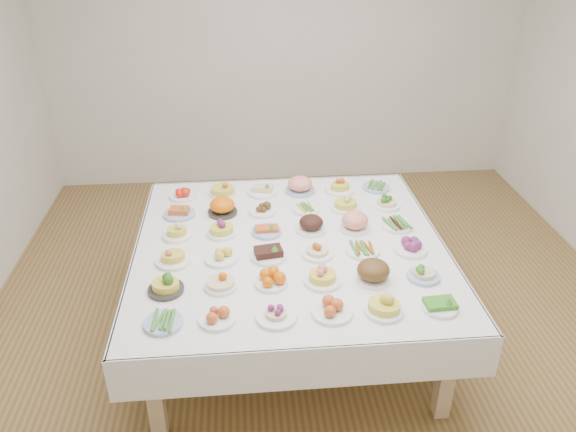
{
  "coord_description": "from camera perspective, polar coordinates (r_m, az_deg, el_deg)",
  "views": [
    {
      "loc": [
        -0.5,
        -3.37,
        2.72
      ],
      "look_at": [
        -0.2,
        -0.03,
        0.88
      ],
      "focal_mm": 35.0,
      "sensor_mm": 36.0,
      "label": 1
    }
  ],
  "objects": [
    {
      "name": "dish_4",
      "position": [
        3.17,
        9.78,
        -8.71
      ],
      "size": [
        0.23,
        0.22,
        0.14
      ],
      "color": "white",
      "rests_on": "display_table"
    },
    {
      "name": "dish_31",
      "position": [
        4.41,
        -6.65,
        2.81
      ],
      "size": [
        0.21,
        0.2,
        0.12
      ],
      "color": "white",
      "rests_on": "display_table"
    },
    {
      "name": "dish_24",
      "position": [
        4.17,
        -10.98,
        0.48
      ],
      "size": [
        0.23,
        0.23,
        0.09
      ],
      "color": "#4C66B2",
      "rests_on": "display_table"
    },
    {
      "name": "dish_25",
      "position": [
        4.13,
        -6.7,
        0.98
      ],
      "size": [
        0.21,
        0.21,
        0.13
      ],
      "color": "#2C2927",
      "rests_on": "display_table"
    },
    {
      "name": "dish_30",
      "position": [
        4.43,
        -10.59,
        2.33
      ],
      "size": [
        0.21,
        0.21,
        0.09
      ],
      "color": "white",
      "rests_on": "display_table"
    },
    {
      "name": "dish_23",
      "position": [
        4.02,
        11.02,
        -0.8
      ],
      "size": [
        0.22,
        0.22,
        0.05
      ],
      "color": "white",
      "rests_on": "display_table"
    },
    {
      "name": "dish_2",
      "position": [
        3.1,
        -1.2,
        -9.73
      ],
      "size": [
        0.22,
        0.22,
        0.11
      ],
      "color": "white",
      "rests_on": "display_table"
    },
    {
      "name": "dish_20",
      "position": [
        3.87,
        -2.18,
        -1.33
      ],
      "size": [
        0.2,
        0.2,
        0.09
      ],
      "color": "#4C66B2",
      "rests_on": "display_table"
    },
    {
      "name": "dish_35",
      "position": [
        4.55,
        8.94,
        2.97
      ],
      "size": [
        0.21,
        0.21,
        0.05
      ],
      "color": "#4C66B2",
      "rests_on": "display_table"
    },
    {
      "name": "dish_16",
      "position": [
        3.7,
        7.59,
        -3.35
      ],
      "size": [
        0.22,
        0.22,
        0.05
      ],
      "color": "white",
      "rests_on": "display_table"
    },
    {
      "name": "dish_7",
      "position": [
        3.35,
        -6.88,
        -6.39
      ],
      "size": [
        0.2,
        0.2,
        0.12
      ],
      "color": "white",
      "rests_on": "display_table"
    },
    {
      "name": "dish_13",
      "position": [
        3.6,
        -6.81,
        -4.0
      ],
      "size": [
        0.21,
        0.21,
        0.09
      ],
      "color": "white",
      "rests_on": "display_table"
    },
    {
      "name": "dish_14",
      "position": [
        3.6,
        -2.0,
        -3.67
      ],
      "size": [
        0.23,
        0.23,
        0.1
      ],
      "color": "white",
      "rests_on": "display_table"
    },
    {
      "name": "dish_5",
      "position": [
        3.28,
        15.2,
        -8.52
      ],
      "size": [
        0.2,
        0.2,
        0.09
      ],
      "color": "white",
      "rests_on": "display_table"
    },
    {
      "name": "dish_1",
      "position": [
        3.11,
        -7.23,
        -9.98
      ],
      "size": [
        0.2,
        0.2,
        0.09
      ],
      "color": "white",
      "rests_on": "display_table"
    },
    {
      "name": "room_envelope",
      "position": [
        3.52,
        3.24,
        14.07
      ],
      "size": [
        5.02,
        5.02,
        2.81
      ],
      "color": "olive",
      "rests_on": "ground"
    },
    {
      "name": "dish_6",
      "position": [
        3.37,
        -12.36,
        -6.68
      ],
      "size": [
        0.21,
        0.21,
        0.13
      ],
      "color": "#2C2927",
      "rests_on": "display_table"
    },
    {
      "name": "dish_17",
      "position": [
        3.76,
        12.34,
        -2.92
      ],
      "size": [
        0.22,
        0.22,
        0.1
      ],
      "color": "white",
      "rests_on": "display_table"
    },
    {
      "name": "dish_33",
      "position": [
        4.42,
        1.24,
        3.28
      ],
      "size": [
        0.23,
        0.23,
        0.15
      ],
      "color": "#4C66B2",
      "rests_on": "display_table"
    },
    {
      "name": "dish_10",
      "position": [
        3.41,
        8.64,
        -5.65
      ],
      "size": [
        0.2,
        0.2,
        0.13
      ],
      "color": "white",
      "rests_on": "display_table"
    },
    {
      "name": "dish_18",
      "position": [
        3.89,
        -11.23,
        -1.46
      ],
      "size": [
        0.2,
        0.2,
        0.11
      ],
      "color": "white",
      "rests_on": "display_table"
    },
    {
      "name": "dish_15",
      "position": [
        3.62,
        3.0,
        -3.4
      ],
      "size": [
        0.2,
        0.2,
        0.11
      ],
      "color": "white",
      "rests_on": "display_table"
    },
    {
      "name": "display_table",
      "position": [
        3.8,
        0.2,
        -3.72
      ],
      "size": [
        2.07,
        2.07,
        0.75
      ],
      "color": "white",
      "rests_on": "ground"
    },
    {
      "name": "dish_11",
      "position": [
        3.5,
        13.65,
        -5.51
      ],
      "size": [
        0.2,
        0.2,
        0.1
      ],
      "color": "#4C66B2",
      "rests_on": "display_table"
    },
    {
      "name": "dish_28",
      "position": [
        4.19,
        5.88,
        1.35
      ],
      "size": [
        0.21,
        0.21,
        0.12
      ],
      "color": "white",
      "rests_on": "display_table"
    },
    {
      "name": "dish_34",
      "position": [
        4.46,
        5.31,
        3.16
      ],
      "size": [
        0.23,
        0.23,
        0.13
      ],
      "color": "white",
      "rests_on": "display_table"
    },
    {
      "name": "dish_21",
      "position": [
        3.89,
        2.37,
        -0.78
      ],
      "size": [
        0.21,
        0.21,
        0.12
      ],
      "color": "white",
      "rests_on": "display_table"
    },
    {
      "name": "dish_29",
      "position": [
        4.27,
        10.0,
        1.53
      ],
      "size": [
        0.2,
        0.2,
        0.11
      ],
      "color": "white",
      "rests_on": "display_table"
    },
    {
      "name": "dish_32",
      "position": [
        4.41,
        -2.61,
        2.8
      ],
      "size": [
        0.23,
        0.23,
        0.1
      ],
      "color": "white",
      "rests_on": "display_table"
    },
    {
      "name": "dish_9",
      "position": [
        3.37,
        3.53,
        -5.87
      ],
      "size": [
        0.22,
        0.22,
        0.13
      ],
      "color": "white",
      "rests_on": "display_table"
    },
    {
      "name": "dish_26",
      "position": [
        4.13,
        -2.62,
        0.71
      ],
      "size": [
        0.2,
        0.2,
        0.08
      ],
      "color": "white",
      "rests_on": "display_table"
    },
    {
      "name": "dish_3",
      "position": [
        3.14,
        4.51,
        -9.2
      ],
      "size": [
        0.23,
        0.23,
        0.1
      ],
      "color": "white",
      "rests_on": "display_table"
    },
    {
      "name": "dish_12",
      "position": [
        3.62,
        -11.62,
        -3.86
      ],
      "size": [
        0.22,
        0.22,
        0.13
      ],
      "color": "white",
      "rests_on": "display_table"
    },
    {
      "name": "dish_0",
      "position": [
        3.14,
        -12.55,
        -10.4
      ],
      "size": [
        0.21,
        0.21,
        0.05
      ],
      "color": "#4C66B2",
      "rests_on": "display_table"
    },
    {
      "name": "dish_27",
      "position": [
        4.17,
        1.86,
        0.77
      ],
      "size": [
        0.2,
        0.2,
        0.05
      ],
      "color": "white",
      "rests_on": "display_table"
    },
    {
      "name": "dish_19",
      "position": [
        3.87,
        -6.78,
        -1.26
      ],
      "size": [
        0.2,
        0.2,
        0.11
      ],
      "color": "white",
      "rests_on": "display_table"
    },
    {
      "name": "dish_22",
      "position": [
        3.93,
        6.8,
        -0.68
      ],
      "size": [
        0.2,
        0.2,
        0.12
      ],
      "color": "white",
      "rests_on": "display_table"
    },
    {
      "name": "dish_8",
      "position": [
        3.36,
        -1.72,
        -6.36
      ],
      "size": [
        0.2,
        0.2,
        0.09
      ],
      "color": "white",
      "rests_on": "display_table"
    }
  ]
}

